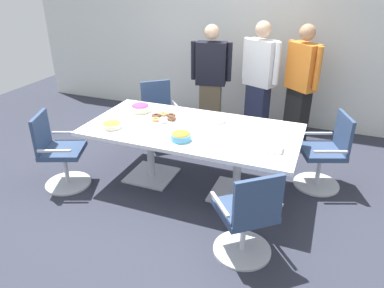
# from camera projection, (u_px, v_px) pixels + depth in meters

# --- Properties ---
(ground_plane) EXTENTS (10.00, 10.00, 0.01)m
(ground_plane) POSITION_uv_depth(u_px,v_px,m) (192.00, 185.00, 4.42)
(ground_plane) COLOR #2D303D
(back_wall) EXTENTS (8.00, 0.10, 2.80)m
(back_wall) POSITION_uv_depth(u_px,v_px,m) (247.00, 36.00, 5.81)
(back_wall) COLOR silver
(back_wall) RESTS_ON ground
(conference_table) EXTENTS (2.40, 1.20, 0.75)m
(conference_table) POSITION_uv_depth(u_px,v_px,m) (192.00, 138.00, 4.14)
(conference_table) COLOR white
(conference_table) RESTS_ON ground
(office_chair_0) EXTENTS (0.76, 0.76, 0.91)m
(office_chair_0) POSITION_uv_depth(u_px,v_px,m) (247.00, 219.00, 3.16)
(office_chair_0) COLOR silver
(office_chair_0) RESTS_ON ground
(office_chair_1) EXTENTS (0.70, 0.70, 0.91)m
(office_chair_1) POSITION_uv_depth(u_px,v_px,m) (326.00, 155.00, 4.23)
(office_chair_1) COLOR silver
(office_chair_1) RESTS_ON ground
(office_chair_2) EXTENTS (0.76, 0.76, 0.91)m
(office_chair_2) POSITION_uv_depth(u_px,v_px,m) (159.00, 117.00, 5.32)
(office_chair_2) COLOR silver
(office_chair_2) RESTS_ON ground
(office_chair_3) EXTENTS (0.70, 0.70, 0.91)m
(office_chair_3) POSITION_uv_depth(u_px,v_px,m) (59.00, 155.00, 4.25)
(office_chair_3) COLOR silver
(office_chair_3) RESTS_ON ground
(person_standing_0) EXTENTS (0.61, 0.30, 1.67)m
(person_standing_0) POSITION_uv_depth(u_px,v_px,m) (211.00, 80.00, 5.46)
(person_standing_0) COLOR brown
(person_standing_0) RESTS_ON ground
(person_standing_1) EXTENTS (0.59, 0.37, 1.73)m
(person_standing_1) POSITION_uv_depth(u_px,v_px,m) (259.00, 80.00, 5.30)
(person_standing_1) COLOR #232842
(person_standing_1) RESTS_ON ground
(person_standing_2) EXTENTS (0.53, 0.45, 1.72)m
(person_standing_2) POSITION_uv_depth(u_px,v_px,m) (301.00, 84.00, 5.15)
(person_standing_2) COLOR black
(person_standing_2) RESTS_ON ground
(snack_bowl_chips_orange) EXTENTS (0.22, 0.22, 0.10)m
(snack_bowl_chips_orange) POSITION_uv_depth(u_px,v_px,m) (181.00, 136.00, 3.78)
(snack_bowl_chips_orange) COLOR #4C9EC6
(snack_bowl_chips_orange) RESTS_ON conference_table
(snack_bowl_candy_mix) EXTENTS (0.24, 0.24, 0.11)m
(snack_bowl_candy_mix) POSITION_uv_depth(u_px,v_px,m) (140.00, 108.00, 4.53)
(snack_bowl_candy_mix) COLOR beige
(snack_bowl_candy_mix) RESTS_ON conference_table
(snack_bowl_chips_yellow) EXTENTS (0.22, 0.22, 0.08)m
(snack_bowl_chips_yellow) POSITION_uv_depth(u_px,v_px,m) (112.00, 125.00, 4.08)
(snack_bowl_chips_yellow) COLOR beige
(snack_bowl_chips_yellow) RESTS_ON conference_table
(donut_platter) EXTENTS (0.32, 0.31, 0.04)m
(donut_platter) POSITION_uv_depth(u_px,v_px,m) (164.00, 118.00, 4.32)
(donut_platter) COLOR white
(donut_platter) RESTS_ON conference_table
(plate_stack) EXTENTS (0.21, 0.21, 0.03)m
(plate_stack) POSITION_uv_depth(u_px,v_px,m) (217.00, 120.00, 4.26)
(plate_stack) COLOR white
(plate_stack) RESTS_ON conference_table
(napkin_pile) EXTENTS (0.15, 0.15, 0.06)m
(napkin_pile) POSITION_uv_depth(u_px,v_px,m) (275.00, 148.00, 3.57)
(napkin_pile) COLOR white
(napkin_pile) RESTS_ON conference_table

